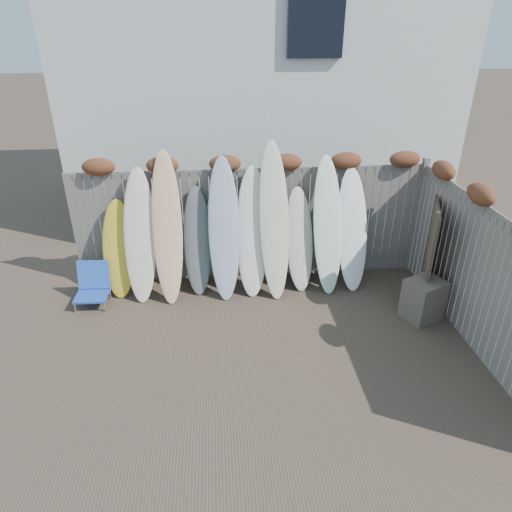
{
  "coord_description": "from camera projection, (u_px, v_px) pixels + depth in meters",
  "views": [
    {
      "loc": [
        -0.55,
        -4.88,
        4.17
      ],
      "look_at": [
        0.0,
        1.2,
        1.0
      ],
      "focal_mm": 32.0,
      "sensor_mm": 36.0,
      "label": 1
    }
  ],
  "objects": [
    {
      "name": "surfboard_8",
      "position": [
        328.0,
        226.0,
        7.58
      ],
      "size": [
        0.53,
        0.81,
        2.23
      ],
      "primitive_type": "ellipsoid",
      "rotation": [
        -0.31,
        0.0,
        0.06
      ],
      "color": "white",
      "rests_on": "ground"
    },
    {
      "name": "surfboard_9",
      "position": [
        352.0,
        230.0,
        7.68
      ],
      "size": [
        0.57,
        0.76,
        2.03
      ],
      "primitive_type": "ellipsoid",
      "rotation": [
        -0.31,
        0.0,
        0.08
      ],
      "color": "white",
      "rests_on": "ground"
    },
    {
      "name": "wooden_crate",
      "position": [
        423.0,
        299.0,
        7.06
      ],
      "size": [
        0.69,
        0.65,
        0.64
      ],
      "primitive_type": "cube",
      "rotation": [
        0.0,
        0.0,
        0.43
      ],
      "color": "#6C5851",
      "rests_on": "ground"
    },
    {
      "name": "surfboard_2",
      "position": [
        167.0,
        229.0,
        7.29
      ],
      "size": [
        0.48,
        0.84,
        2.39
      ],
      "primitive_type": "ellipsoid",
      "rotation": [
        -0.31,
        0.0,
        -0.0
      ],
      "color": "#F7AB82",
      "rests_on": "ground"
    },
    {
      "name": "surfboard_6",
      "position": [
        274.0,
        222.0,
        7.41
      ],
      "size": [
        0.53,
        0.89,
        2.49
      ],
      "primitive_type": "ellipsoid",
      "rotation": [
        -0.31,
        0.0,
        0.05
      ],
      "color": "beige",
      "rests_on": "ground"
    },
    {
      "name": "surfboard_3",
      "position": [
        197.0,
        241.0,
        7.59
      ],
      "size": [
        0.48,
        0.65,
        1.77
      ],
      "primitive_type": "ellipsoid",
      "rotation": [
        -0.31,
        0.0,
        -0.03
      ],
      "color": "#595D61",
      "rests_on": "ground"
    },
    {
      "name": "surfboard_4",
      "position": [
        224.0,
        230.0,
        7.4
      ],
      "size": [
        0.52,
        0.81,
        2.27
      ],
      "primitive_type": "ellipsoid",
      "rotation": [
        -0.31,
        0.0,
        -0.02
      ],
      "color": "#A0ADC0",
      "rests_on": "ground"
    },
    {
      "name": "surfboard_7",
      "position": [
        299.0,
        240.0,
        7.71
      ],
      "size": [
        0.53,
        0.66,
        1.72
      ],
      "primitive_type": "ellipsoid",
      "rotation": [
        -0.31,
        0.0,
        0.1
      ],
      "color": "beige",
      "rests_on": "ground"
    },
    {
      "name": "back_fence",
      "position": [
        253.0,
        215.0,
        7.85
      ],
      "size": [
        6.05,
        0.28,
        2.24
      ],
      "color": "slate",
      "rests_on": "ground"
    },
    {
      "name": "surfboard_5",
      "position": [
        252.0,
        233.0,
        7.51
      ],
      "size": [
        0.6,
        0.79,
        2.1
      ],
      "primitive_type": "ellipsoid",
      "rotation": [
        -0.31,
        0.0,
        -0.09
      ],
      "color": "white",
      "rests_on": "ground"
    },
    {
      "name": "lattice_panel",
      "position": [
        429.0,
        255.0,
        7.25
      ],
      "size": [
        0.47,
        1.04,
        1.67
      ],
      "primitive_type": "cube",
      "rotation": [
        0.0,
        0.0,
        -0.39
      ],
      "color": "brown",
      "rests_on": "ground"
    },
    {
      "name": "beach_chair",
      "position": [
        93.0,
        285.0,
        7.44
      ],
      "size": [
        0.53,
        0.56,
        0.68
      ],
      "color": "#2248AB",
      "rests_on": "ground"
    },
    {
      "name": "surfboard_1",
      "position": [
        140.0,
        236.0,
        7.35
      ],
      "size": [
        0.59,
        0.79,
        2.13
      ],
      "primitive_type": "ellipsoid",
      "rotation": [
        -0.31,
        0.0,
        -0.09
      ],
      "color": "#F2E1C7",
      "rests_on": "ground"
    },
    {
      "name": "house",
      "position": [
        257.0,
        67.0,
        10.59
      ],
      "size": [
        8.5,
        5.5,
        6.33
      ],
      "color": "silver",
      "rests_on": "ground"
    },
    {
      "name": "right_fence",
      "position": [
        481.0,
        270.0,
        6.21
      ],
      "size": [
        0.28,
        4.4,
        2.24
      ],
      "color": "slate",
      "rests_on": "ground"
    },
    {
      "name": "ground",
      "position": [
        264.0,
        360.0,
        6.27
      ],
      "size": [
        80.0,
        80.0,
        0.0
      ],
      "primitive_type": "plane",
      "color": "#493A2D"
    },
    {
      "name": "surfboard_0",
      "position": [
        119.0,
        249.0,
        7.52
      ],
      "size": [
        0.59,
        0.63,
        1.6
      ],
      "primitive_type": "ellipsoid",
      "rotation": [
        -0.31,
        0.0,
        -0.1
      ],
      "color": "gold",
      "rests_on": "ground"
    }
  ]
}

